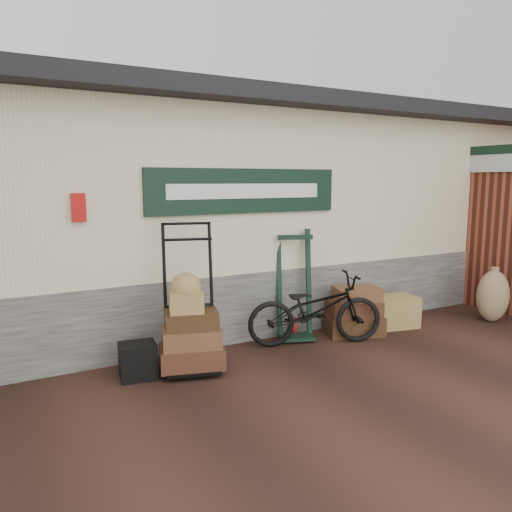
% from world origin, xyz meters
% --- Properties ---
extents(ground, '(80.00, 80.00, 0.00)m').
position_xyz_m(ground, '(0.00, 0.00, 0.00)').
color(ground, black).
rests_on(ground, ground).
extents(station_building, '(14.40, 4.10, 3.20)m').
position_xyz_m(station_building, '(-0.01, 2.74, 1.61)').
color(station_building, '#4C4C47').
rests_on(station_building, ground).
extents(brick_outbuilding, '(1.71, 4.51, 2.62)m').
position_xyz_m(brick_outbuilding, '(4.70, 1.19, 1.30)').
color(brick_outbuilding, maroon).
rests_on(brick_outbuilding, ground).
extents(porter_trolley, '(0.97, 0.83, 1.65)m').
position_xyz_m(porter_trolley, '(-1.26, 0.52, 0.83)').
color(porter_trolley, black).
rests_on(porter_trolley, ground).
extents(green_barrow, '(0.64, 0.59, 1.44)m').
position_xyz_m(green_barrow, '(0.36, 0.85, 0.72)').
color(green_barrow, black).
rests_on(green_barrow, ground).
extents(suitcase_stack, '(0.86, 0.69, 0.66)m').
position_xyz_m(suitcase_stack, '(1.14, 0.57, 0.33)').
color(suitcase_stack, '#372111').
rests_on(suitcase_stack, ground).
extents(wicker_hamper, '(0.75, 0.56, 0.44)m').
position_xyz_m(wicker_hamper, '(1.86, 0.58, 0.22)').
color(wicker_hamper, olive).
rests_on(wicker_hamper, ground).
extents(black_trunk, '(0.42, 0.37, 0.38)m').
position_xyz_m(black_trunk, '(-1.86, 0.50, 0.19)').
color(black_trunk, black).
rests_on(black_trunk, ground).
extents(bicycle, '(1.14, 1.85, 1.02)m').
position_xyz_m(bicycle, '(0.43, 0.49, 0.51)').
color(bicycle, black).
rests_on(bicycle, ground).
extents(burlap_sack_left, '(0.57, 0.52, 0.77)m').
position_xyz_m(burlap_sack_left, '(3.34, 0.05, 0.39)').
color(burlap_sack_left, olive).
rests_on(burlap_sack_left, ground).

